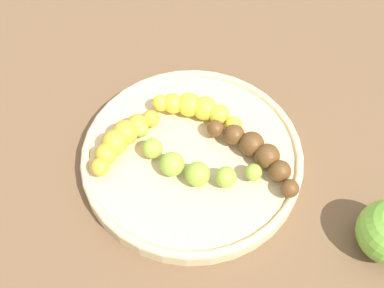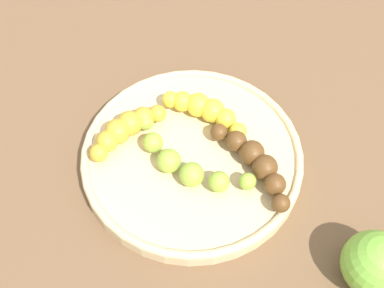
% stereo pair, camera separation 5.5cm
% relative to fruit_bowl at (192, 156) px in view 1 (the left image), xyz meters
% --- Properties ---
extents(ground_plane, '(2.40, 2.40, 0.00)m').
position_rel_fruit_bowl_xyz_m(ground_plane, '(0.00, 0.00, -0.01)').
color(ground_plane, brown).
extents(fruit_bowl, '(0.26, 0.26, 0.02)m').
position_rel_fruit_bowl_xyz_m(fruit_bowl, '(0.00, 0.00, 0.00)').
color(fruit_bowl, '#D1B784').
rests_on(fruit_bowl, ground_plane).
extents(banana_green, '(0.14, 0.10, 0.03)m').
position_rel_fruit_bowl_xyz_m(banana_green, '(-0.02, 0.02, 0.02)').
color(banana_green, '#8CAD38').
rests_on(banana_green, fruit_bowl).
extents(banana_overripe, '(0.13, 0.05, 0.03)m').
position_rel_fruit_bowl_xyz_m(banana_overripe, '(-0.05, -0.06, 0.02)').
color(banana_overripe, '#593819').
rests_on(banana_overripe, fruit_bowl).
extents(banana_yellow, '(0.09, 0.08, 0.03)m').
position_rel_fruit_bowl_xyz_m(banana_yellow, '(0.04, -0.03, 0.02)').
color(banana_yellow, yellow).
rests_on(banana_yellow, fruit_bowl).
extents(banana_spotted, '(0.05, 0.10, 0.03)m').
position_rel_fruit_bowl_xyz_m(banana_spotted, '(0.05, 0.06, 0.02)').
color(banana_spotted, gold).
rests_on(banana_spotted, fruit_bowl).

